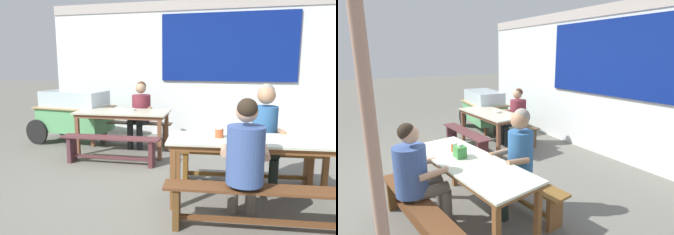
% 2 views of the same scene
% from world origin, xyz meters
% --- Properties ---
extents(ground_plane, '(40.00, 40.00, 0.00)m').
position_xyz_m(ground_plane, '(0.00, 0.00, 0.00)').
color(ground_plane, '#66645B').
extents(backdrop_wall, '(6.31, 0.23, 2.79)m').
position_xyz_m(backdrop_wall, '(0.03, 2.77, 1.47)').
color(backdrop_wall, white).
rests_on(backdrop_wall, ground_plane).
extents(dining_table_far, '(1.61, 0.81, 0.74)m').
position_xyz_m(dining_table_far, '(-0.93, 1.17, 0.66)').
color(dining_table_far, '#BCB99D').
rests_on(dining_table_far, ground_plane).
extents(dining_table_near, '(1.93, 0.86, 0.74)m').
position_xyz_m(dining_table_near, '(1.21, -0.33, 0.66)').
color(dining_table_near, silver).
rests_on(dining_table_near, ground_plane).
extents(bench_far_back, '(1.48, 0.35, 0.43)m').
position_xyz_m(bench_far_back, '(-0.97, 1.77, 0.28)').
color(bench_far_back, brown).
rests_on(bench_far_back, ground_plane).
extents(bench_far_front, '(1.55, 0.36, 0.43)m').
position_xyz_m(bench_far_front, '(-0.89, 0.56, 0.28)').
color(bench_far_front, '#552D30').
rests_on(bench_far_front, ground_plane).
extents(bench_near_back, '(1.82, 0.48, 0.43)m').
position_xyz_m(bench_near_back, '(1.14, 0.27, 0.30)').
color(bench_near_back, brown).
rests_on(bench_near_back, ground_plane).
extents(bench_near_front, '(1.81, 0.46, 0.43)m').
position_xyz_m(bench_near_front, '(1.28, -0.94, 0.28)').
color(bench_near_front, brown).
rests_on(bench_near_front, ground_plane).
extents(food_cart, '(1.78, 0.96, 1.01)m').
position_xyz_m(food_cart, '(-2.14, 1.64, 0.60)').
color(food_cart, '#5AA566').
rests_on(food_cart, ground_plane).
extents(person_right_near_table, '(0.44, 0.54, 1.30)m').
position_xyz_m(person_right_near_table, '(1.35, 0.24, 0.74)').
color(person_right_near_table, black).
rests_on(person_right_near_table, ground_plane).
extents(person_near_front, '(0.46, 0.57, 1.25)m').
position_xyz_m(person_near_front, '(1.12, -0.90, 0.70)').
color(person_near_front, '#655F54').
rests_on(person_near_front, ground_plane).
extents(person_center_facing, '(0.47, 0.57, 1.21)m').
position_xyz_m(person_center_facing, '(-0.81, 1.72, 0.68)').
color(person_center_facing, '#212628').
rests_on(person_center_facing, ground_plane).
extents(tissue_box, '(0.15, 0.12, 0.16)m').
position_xyz_m(tissue_box, '(1.06, -0.38, 0.81)').
color(tissue_box, '#3E8D42').
rests_on(tissue_box, dining_table_near).
extents(condiment_jar, '(0.09, 0.09, 0.11)m').
position_xyz_m(condiment_jar, '(0.84, -0.35, 0.79)').
color(condiment_jar, '#D6542D').
rests_on(condiment_jar, dining_table_near).
extents(soup_bowl, '(0.17, 0.17, 0.04)m').
position_xyz_m(soup_bowl, '(-0.82, 1.26, 0.75)').
color(soup_bowl, silver).
rests_on(soup_bowl, dining_table_far).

